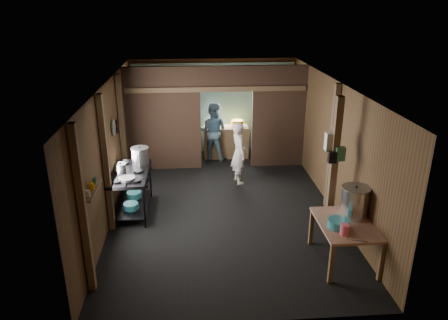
{
  "coord_description": "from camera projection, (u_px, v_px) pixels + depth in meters",
  "views": [
    {
      "loc": [
        -0.61,
        -8.02,
        4.11
      ],
      "look_at": [
        0.0,
        -0.2,
        1.1
      ],
      "focal_mm": 33.86,
      "sensor_mm": 36.0,
      "label": 1
    }
  ],
  "objects": [
    {
      "name": "wash_basin",
      "position": [
        339.0,
        224.0,
        6.68
      ],
      "size": [
        0.36,
        0.36,
        0.13
      ],
      "primitive_type": "cylinder",
      "rotation": [
        0.0,
        0.0,
        0.03
      ],
      "color": "teal",
      "rests_on": "prep_table"
    },
    {
      "name": "cross_beam",
      "position": [
        216.0,
        89.0,
        10.25
      ],
      "size": [
        4.4,
        0.12,
        0.12
      ],
      "primitive_type": "cube",
      "color": "brown",
      "rests_on": "wall_left"
    },
    {
      "name": "pink_bucket",
      "position": [
        345.0,
        229.0,
        6.47
      ],
      "size": [
        0.19,
        0.19,
        0.17
      ],
      "primitive_type": "cylinder",
      "rotation": [
        0.0,
        0.0,
        0.43
      ],
      "color": "#F95C78",
      "rests_on": "prep_table"
    },
    {
      "name": "back_counter",
      "position": [
        226.0,
        142.0,
        11.6
      ],
      "size": [
        1.2,
        0.5,
        0.85
      ],
      "primitive_type": "cube",
      "color": "brown",
      "rests_on": "floor"
    },
    {
      "name": "wall_clock",
      "position": [
        223.0,
        85.0,
        11.48
      ],
      "size": [
        0.2,
        0.03,
        0.2
      ],
      "primitive_type": "cylinder",
      "rotation": [
        1.57,
        0.0,
        0.0
      ],
      "color": "silver",
      "rests_on": "wall_back"
    },
    {
      "name": "yellow_tub",
      "position": [
        237.0,
        123.0,
        11.43
      ],
      "size": [
        0.32,
        0.32,
        0.18
      ],
      "primitive_type": "cylinder",
      "color": "#F19B00",
      "rests_on": "back_counter"
    },
    {
      "name": "wall_left",
      "position": [
        110.0,
        150.0,
        8.35
      ],
      "size": [
        0.0,
        7.0,
        2.6
      ],
      "primitive_type": "cube",
      "color": "brown",
      "rests_on": "ground"
    },
    {
      "name": "gas_range",
      "position": [
        131.0,
        192.0,
        8.55
      ],
      "size": [
        0.77,
        1.49,
        0.88
      ],
      "primitive_type": null,
      "color": "black",
      "rests_on": "floor"
    },
    {
      "name": "partition_header",
      "position": [
        227.0,
        78.0,
        10.22
      ],
      "size": [
        1.3,
        0.1,
        0.6
      ],
      "primitive_type": "cube",
      "color": "#452C1E",
      "rests_on": "wall_back"
    },
    {
      "name": "post_left_b",
      "position": [
        106.0,
        165.0,
        7.61
      ],
      "size": [
        0.1,
        0.12,
        2.6
      ],
      "primitive_type": "cube",
      "color": "brown",
      "rests_on": "floor"
    },
    {
      "name": "jar_green",
      "position": [
        95.0,
        181.0,
        6.55
      ],
      "size": [
        0.06,
        0.06,
        0.1
      ],
      "primitive_type": "cylinder",
      "color": "#3C7B51",
      "rests_on": "wall_shelf"
    },
    {
      "name": "jar_yellow",
      "position": [
        91.0,
        186.0,
        6.34
      ],
      "size": [
        0.08,
        0.08,
        0.1
      ],
      "primitive_type": "cylinder",
      "color": "#F19B00",
      "rests_on": "wall_shelf"
    },
    {
      "name": "wall_right",
      "position": [
        332.0,
        144.0,
        8.68
      ],
      "size": [
        0.0,
        7.0,
        2.6
      ],
      "primitive_type": "cube",
      "color": "brown",
      "rests_on": "ground"
    },
    {
      "name": "post_free",
      "position": [
        333.0,
        169.0,
        7.44
      ],
      "size": [
        0.12,
        0.12,
        2.6
      ],
      "primitive_type": "cube",
      "color": "brown",
      "rests_on": "floor"
    },
    {
      "name": "wall_front",
      "position": [
        245.0,
        239.0,
        5.26
      ],
      "size": [
        4.5,
        0.0,
        2.6
      ],
      "primitive_type": "cube",
      "color": "brown",
      "rests_on": "ground"
    },
    {
      "name": "stock_pot",
      "position": [
        355.0,
        202.0,
        6.96
      ],
      "size": [
        0.48,
        0.48,
        0.54
      ],
      "primitive_type": null,
      "rotation": [
        0.0,
        0.0,
        0.03
      ],
      "color": "silver",
      "rests_on": "prep_table"
    },
    {
      "name": "bag_white",
      "position": [
        332.0,
        142.0,
        7.34
      ],
      "size": [
        0.22,
        0.15,
        0.32
      ],
      "primitive_type": "cube",
      "color": "silver",
      "rests_on": "post_free"
    },
    {
      "name": "cook",
      "position": [
        239.0,
        153.0,
        9.85
      ],
      "size": [
        0.46,
        0.6,
        1.47
      ],
      "primitive_type": "imported",
      "rotation": [
        0.0,
        0.0,
        1.79
      ],
      "color": "white",
      "rests_on": "floor"
    },
    {
      "name": "bag_green",
      "position": [
        340.0,
        154.0,
        7.28
      ],
      "size": [
        0.16,
        0.12,
        0.24
      ],
      "primitive_type": "cube",
      "color": "#3C7B51",
      "rests_on": "post_free"
    },
    {
      "name": "frying_pan",
      "position": [
        127.0,
        179.0,
        8.01
      ],
      "size": [
        0.33,
        0.54,
        0.07
      ],
      "primitive_type": null,
      "rotation": [
        0.0,
        0.0,
        -0.03
      ],
      "color": "gray",
      "rests_on": "gas_range"
    },
    {
      "name": "post_right",
      "position": [
        332.0,
        148.0,
        8.49
      ],
      "size": [
        0.1,
        0.12,
        2.6
      ],
      "primitive_type": "cube",
      "color": "brown",
      "rests_on": "floor"
    },
    {
      "name": "partition_right",
      "position": [
        279.0,
        117.0,
        10.68
      ],
      "size": [
        1.35,
        0.1,
        2.6
      ],
      "primitive_type": "cube",
      "color": "#452C1E",
      "rests_on": "floor"
    },
    {
      "name": "jar_white",
      "position": [
        88.0,
        194.0,
        6.11
      ],
      "size": [
        0.07,
        0.07,
        0.1
      ],
      "primitive_type": "cylinder",
      "color": "silver",
      "rests_on": "wall_shelf"
    },
    {
      "name": "knife",
      "position": [
        357.0,
        240.0,
        6.33
      ],
      "size": [
        0.29,
        0.15,
        0.01
      ],
      "primitive_type": "cube",
      "rotation": [
        0.0,
        0.0,
        -0.41
      ],
      "color": "silver",
      "rests_on": "prep_table"
    },
    {
      "name": "bag_black",
      "position": [
        332.0,
        157.0,
        7.27
      ],
      "size": [
        0.14,
        0.1,
        0.2
      ],
      "primitive_type": "cube",
      "color": "black",
      "rests_on": "post_free"
    },
    {
      "name": "blue_tub_front",
      "position": [
        131.0,
        206.0,
        8.42
      ],
      "size": [
        0.3,
        0.3,
        0.12
      ],
      "primitive_type": "cylinder",
      "color": "teal",
      "rests_on": "gas_range"
    },
    {
      "name": "floor",
      "position": [
        223.0,
        205.0,
        8.98
      ],
      "size": [
        4.5,
        7.0,
        0.0
      ],
      "primitive_type": "cube",
      "color": "black",
      "rests_on": "ground"
    },
    {
      "name": "post_left_c",
      "position": [
        122.0,
        132.0,
        9.47
      ],
      "size": [
        0.1,
        0.12,
        2.6
      ],
      "primitive_type": "cube",
      "color": "brown",
      "rests_on": "floor"
    },
    {
      "name": "blue_tub_back",
      "position": [
        134.0,
        195.0,
        8.91
      ],
      "size": [
        0.31,
        0.31,
        0.12
      ],
      "primitive_type": "cylinder",
      "color": "teal",
      "rests_on": "gas_range"
    },
    {
      "name": "turquoise_panel",
      "position": [
        214.0,
        108.0,
        11.73
      ],
      "size": [
        4.4,
        0.06,
        2.5
      ],
      "primitive_type": "cube",
      "color": "#6DADAC",
      "rests_on": "wall_back"
    },
    {
      "name": "pan_lid_small",
      "position": [
        117.0,
        127.0,
        9.01
      ],
      "size": [
        0.03,
        0.3,
        0.3
      ],
      "primitive_type": "cylinder",
      "rotation": [
        0.0,
        1.57,
        0.0
      ],
      "color": "black",
      "rests_on": "wall_left"
    },
    {
      "name": "wall_shelf",
      "position": [
        92.0,
        190.0,
        6.37
      ],
      "size": [
        0.14,
        0.8,
        0.03
      ],
      "primitive_type": "cube",
      "color": "brown",
      "rests_on": "wall_left"
    },
    {
      "name": "prep_table",
      "position": [
        344.0,
        242.0,
        6.95
      ],
      "size": [
        0.87,
        1.2,
        0.71
      ],
      "primitive_type": null,
      "color": "tan",
      "rests_on": "floor"
    },
    {
      "name": "wall_back",
      "position": [
        214.0,
        106.0,
        11.77
      ],
      "size": [
        4.5,
        0.0,
        2.6
      ],
      "primitive_type": "cube",
      "color": "brown",
      "rests_on": "ground"
    },
    {
      "name": "partition_left",
      "position": [
        163.0,
        119.0,
        10.47
      ],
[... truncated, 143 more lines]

